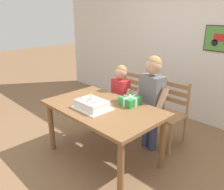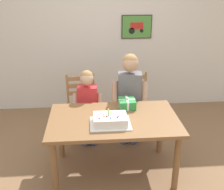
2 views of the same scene
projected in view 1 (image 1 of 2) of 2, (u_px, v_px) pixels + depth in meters
name	position (u px, v px, depth m)	size (l,w,h in m)	color
ground_plane	(104.00, 157.00, 3.10)	(20.00, 20.00, 0.00)	#846042
back_wall	(188.00, 44.00, 3.94)	(6.40, 0.11, 2.60)	silver
dining_table	(103.00, 114.00, 2.88)	(1.47, 0.89, 0.73)	brown
birthday_cake	(92.00, 105.00, 2.78)	(0.44, 0.34, 0.19)	white
gift_box_red_large	(130.00, 101.00, 2.89)	(0.20, 0.22, 0.14)	#2D8E42
chair_left	(128.00, 100.00, 3.79)	(0.46, 0.46, 0.92)	#A87A4C
chair_right	(169.00, 114.00, 3.28)	(0.42, 0.42, 0.92)	#A87A4C
child_older	(152.00, 95.00, 3.05)	(0.49, 0.29, 1.31)	#38426B
child_younger	(120.00, 94.00, 3.48)	(0.41, 0.24, 1.10)	#38426B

